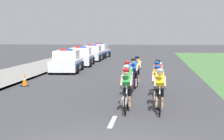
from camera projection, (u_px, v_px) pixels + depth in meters
sidewalk_slab at (10, 75)px, 23.25m from camera, size 3.62×60.00×0.12m
kerb_edge at (37, 76)px, 23.06m from camera, size 0.16×60.00×0.13m
lane_markings_centre at (132, 80)px, 21.17m from camera, size 0.14×29.60×0.01m
cyclist_lead at (127, 89)px, 12.55m from camera, size 0.42×1.72×1.56m
cyclist_second at (160, 90)px, 12.40m from camera, size 0.42×1.72×1.56m
cyclist_third at (128, 84)px, 13.72m from camera, size 0.45×1.72×1.56m
cyclist_fourth at (158, 85)px, 13.61m from camera, size 0.42×1.72×1.56m
cyclist_fifth at (127, 78)px, 15.73m from camera, size 0.42×1.72×1.56m
cyclist_sixth at (158, 78)px, 15.55m from camera, size 0.45×1.72×1.56m
cyclist_seventh at (134, 74)px, 17.44m from camera, size 0.44×1.72×1.56m
cyclist_eighth at (158, 76)px, 16.52m from camera, size 0.44×1.72×1.56m
cyclist_ninth at (137, 70)px, 18.98m from camera, size 0.44×1.72×1.56m
police_car_nearest at (67, 62)px, 25.92m from camera, size 2.23×4.51×1.59m
police_car_second at (81, 57)px, 30.97m from camera, size 2.24×4.52×1.59m
police_car_third at (92, 54)px, 36.61m from camera, size 2.06×4.43×1.59m
police_car_furthest at (99, 51)px, 41.25m from camera, size 2.15×4.48×1.59m
traffic_cone_mid at (25, 80)px, 18.86m from camera, size 0.36×0.36×0.64m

